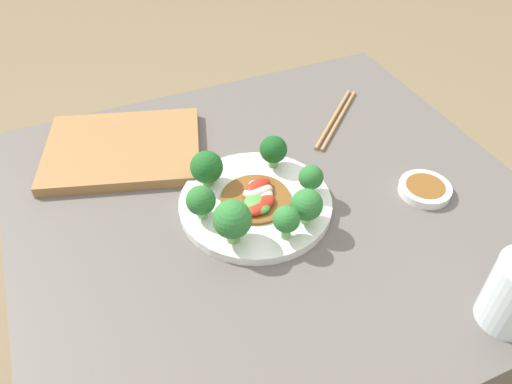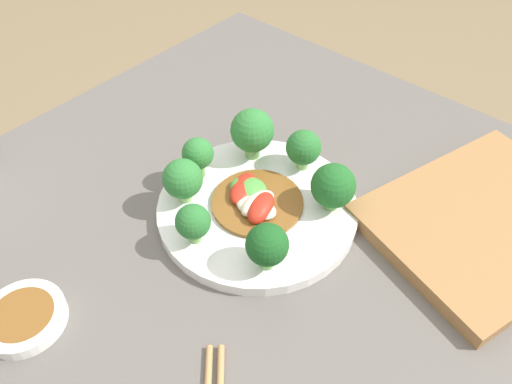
# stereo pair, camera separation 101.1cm
# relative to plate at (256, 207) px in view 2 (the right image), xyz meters

# --- Properties ---
(table) EXTENTS (0.86, 0.79, 0.77)m
(table) POSITION_rel_plate_xyz_m (0.03, 0.00, -0.39)
(table) COLOR #5B5651
(table) RESTS_ON ground_plane
(plate) EXTENTS (0.26, 0.26, 0.02)m
(plate) POSITION_rel_plate_xyz_m (0.00, 0.00, 0.00)
(plate) COLOR white
(plate) RESTS_ON table
(broccoli_southwest) EXTENTS (0.06, 0.06, 0.07)m
(broccoli_southwest) POSITION_rel_plate_xyz_m (-0.07, -0.06, 0.05)
(broccoli_southwest) COLOR #70A356
(broccoli_southwest) RESTS_ON plate
(broccoli_northeast) EXTENTS (0.05, 0.05, 0.06)m
(broccoli_northeast) POSITION_rel_plate_xyz_m (0.06, 0.07, 0.04)
(broccoli_northeast) COLOR #70A356
(broccoli_northeast) RESTS_ON plate
(broccoli_west) EXTENTS (0.05, 0.05, 0.06)m
(broccoli_west) POSITION_rel_plate_xyz_m (-0.09, 0.00, 0.04)
(broccoli_west) COLOR #89B76B
(broccoli_west) RESTS_ON plate
(broccoli_southeast) EXTENTS (0.05, 0.05, 0.06)m
(broccoli_southeast) POSITION_rel_plate_xyz_m (0.05, -0.07, 0.04)
(broccoli_southeast) COLOR #89B76B
(broccoli_southeast) RESTS_ON plate
(broccoli_northwest) EXTENTS (0.06, 0.06, 0.06)m
(broccoli_northwest) POSITION_rel_plate_xyz_m (-0.06, 0.07, 0.04)
(broccoli_northwest) COLOR #70A356
(broccoli_northwest) RESTS_ON plate
(broccoli_east) EXTENTS (0.04, 0.04, 0.05)m
(broccoli_east) POSITION_rel_plate_xyz_m (0.09, -0.02, 0.04)
(broccoli_east) COLOR #70A356
(broccoli_east) RESTS_ON plate
(broccoli_south) EXTENTS (0.04, 0.04, 0.06)m
(broccoli_south) POSITION_rel_plate_xyz_m (0.01, -0.09, 0.04)
(broccoli_south) COLOR #70A356
(broccoli_south) RESTS_ON plate
(stirfry_center) EXTENTS (0.12, 0.12, 0.02)m
(stirfry_center) POSITION_rel_plate_xyz_m (0.00, -0.00, 0.02)
(stirfry_center) COLOR brown
(stirfry_center) RESTS_ON plate
(sauce_dish) EXTENTS (0.09, 0.09, 0.02)m
(sauce_dish) POSITION_rel_plate_xyz_m (0.28, -0.08, 0.00)
(sauce_dish) COLOR white
(sauce_dish) RESTS_ON table
(cutting_board) EXTENTS (0.34, 0.29, 0.02)m
(cutting_board) POSITION_rel_plate_xyz_m (-0.17, 0.23, 0.00)
(cutting_board) COLOR olive
(cutting_board) RESTS_ON table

